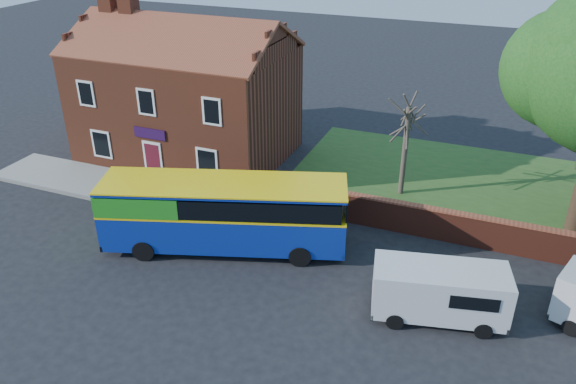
% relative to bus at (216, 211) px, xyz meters
% --- Properties ---
extents(ground, '(120.00, 120.00, 0.00)m').
position_rel_bus_xyz_m(ground, '(0.25, -2.54, -1.88)').
color(ground, black).
rests_on(ground, ground).
extents(pavement, '(18.00, 3.50, 0.12)m').
position_rel_bus_xyz_m(pavement, '(-6.75, 3.21, -1.82)').
color(pavement, gray).
rests_on(pavement, ground).
extents(kerb, '(18.00, 0.15, 0.14)m').
position_rel_bus_xyz_m(kerb, '(-6.75, 1.46, -1.81)').
color(kerb, slate).
rests_on(kerb, ground).
extents(grass_strip, '(26.00, 12.00, 0.04)m').
position_rel_bus_xyz_m(grass_strip, '(13.25, 10.46, -1.86)').
color(grass_strip, '#426B28').
rests_on(grass_strip, ground).
extents(shop_building, '(12.30, 8.13, 10.50)m').
position_rel_bus_xyz_m(shop_building, '(-6.77, 8.96, 1.53)').
color(shop_building, brown).
rests_on(shop_building, ground).
extents(boundary_wall, '(22.00, 0.38, 1.60)m').
position_rel_bus_xyz_m(boundary_wall, '(13.25, 4.46, -1.07)').
color(boundary_wall, maroon).
rests_on(boundary_wall, ground).
extents(bus, '(11.20, 6.02, 3.31)m').
position_rel_bus_xyz_m(bus, '(0.00, 0.00, 0.00)').
color(bus, '#0D2A95').
rests_on(bus, ground).
extents(van_near, '(5.31, 3.04, 2.19)m').
position_rel_bus_xyz_m(van_near, '(10.14, -1.22, -0.65)').
color(van_near, silver).
rests_on(van_near, ground).
extents(bare_tree, '(2.03, 2.42, 5.42)m').
position_rel_bus_xyz_m(bare_tree, '(6.74, 8.39, 0.90)').
color(bare_tree, '#4C4238').
rests_on(bare_tree, ground).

